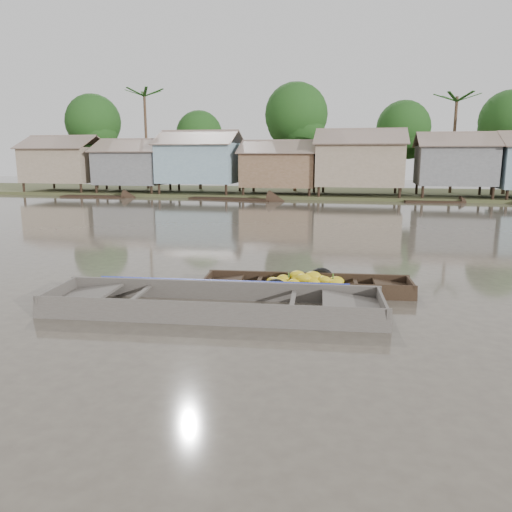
# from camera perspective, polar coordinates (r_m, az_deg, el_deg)

# --- Properties ---
(ground) EXTENTS (120.00, 120.00, 0.00)m
(ground) POSITION_cam_1_polar(r_m,az_deg,el_deg) (11.70, -1.40, -5.35)
(ground) COLOR #494138
(ground) RESTS_ON ground
(riverbank) EXTENTS (120.00, 12.47, 10.22)m
(riverbank) POSITION_cam_1_polar(r_m,az_deg,el_deg) (42.77, 12.51, 10.83)
(riverbank) COLOR #384723
(riverbank) RESTS_ON ground
(banana_boat) EXTENTS (5.31, 1.71, 0.73)m
(banana_boat) POSITION_cam_1_polar(r_m,az_deg,el_deg) (12.69, 5.54, -3.45)
(banana_boat) COLOR black
(banana_boat) RESTS_ON ground
(viewer_boat) EXTENTS (7.54, 2.52, 0.60)m
(viewer_boat) POSITION_cam_1_polar(r_m,az_deg,el_deg) (11.11, -4.71, -5.99)
(viewer_boat) COLOR #46403B
(viewer_boat) RESTS_ON ground
(distant_boats) EXTENTS (47.87, 14.72, 1.38)m
(distant_boats) POSITION_cam_1_polar(r_m,az_deg,el_deg) (36.70, 26.76, 5.32)
(distant_boats) COLOR black
(distant_boats) RESTS_ON ground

